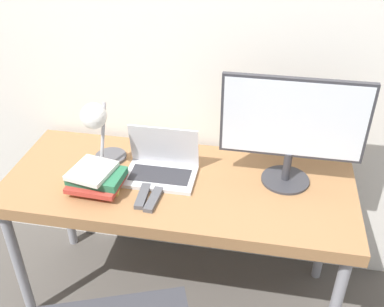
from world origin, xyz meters
The scene contains 8 objects.
wall_back centered at (0.00, 0.72, 1.30)m, with size 8.00×0.05×2.60m.
desk centered at (0.00, 0.33, 0.70)m, with size 1.59×0.66×0.77m.
laptop centered at (-0.09, 0.36, 0.82)m, with size 0.32×0.21×0.23m.
monitor centered at (0.48, 0.42, 1.06)m, with size 0.61×0.22×0.50m.
desk_lamp centered at (-0.36, 0.35, 1.01)m, with size 0.15×0.27×0.36m.
book_stack centered at (-0.35, 0.21, 0.82)m, with size 0.26×0.22×0.11m.
tv_remote centered at (-0.07, 0.17, 0.78)m, with size 0.05×0.16×0.02m.
media_remote centered at (-0.13, 0.18, 0.78)m, with size 0.05×0.16×0.02m.
Camera 1 is at (0.36, -1.27, 1.99)m, focal length 42.00 mm.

